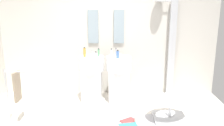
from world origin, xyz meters
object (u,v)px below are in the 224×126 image
(pedestal_sink_right, at_px, (119,77))
(lounge_chair, at_px, (171,101))
(soap_bottle_clear, at_px, (112,53))
(soap_bottle_white, at_px, (96,55))
(magazine_red, at_px, (128,121))
(pedestal_sink_left, at_px, (92,77))
(coffee_mug, at_px, (137,119))
(soap_bottle_green, at_px, (99,52))
(magazine_teal, at_px, (128,126))
(shower_column, at_px, (171,47))
(soap_bottle_grey, at_px, (116,52))
(soap_bottle_blue, at_px, (118,54))
(soap_bottle_amber, at_px, (85,52))
(towel_rack, at_px, (15,88))

(pedestal_sink_right, distance_m, lounge_chair, 1.22)
(soap_bottle_clear, xyz_separation_m, soap_bottle_white, (-0.31, -0.03, -0.03))
(magazine_red, bearing_deg, pedestal_sink_left, 91.71)
(coffee_mug, distance_m, soap_bottle_green, 1.57)
(magazine_teal, distance_m, magazine_red, 0.17)
(shower_column, bearing_deg, soap_bottle_grey, -167.87)
(soap_bottle_blue, bearing_deg, coffee_mug, -67.96)
(pedestal_sink_left, height_order, soap_bottle_green, soap_bottle_green)
(pedestal_sink_right, height_order, magazine_red, pedestal_sink_right)
(pedestal_sink_right, distance_m, soap_bottle_green, 0.65)
(magazine_teal, distance_m, soap_bottle_blue, 1.40)
(coffee_mug, relative_size, soap_bottle_green, 0.65)
(soap_bottle_amber, bearing_deg, coffee_mug, -42.68)
(pedestal_sink_left, xyz_separation_m, soap_bottle_grey, (0.49, 0.16, 0.49))
(towel_rack, distance_m, magazine_red, 1.96)
(lounge_chair, xyz_separation_m, soap_bottle_blue, (-0.91, 0.70, 0.67))
(pedestal_sink_left, distance_m, pedestal_sink_right, 0.55)
(soap_bottle_amber, distance_m, soap_bottle_grey, 0.65)
(soap_bottle_amber, bearing_deg, soap_bottle_blue, -8.43)
(pedestal_sink_left, relative_size, soap_bottle_amber, 5.31)
(pedestal_sink_left, xyz_separation_m, shower_column, (1.68, 0.42, 0.56))
(magazine_teal, bearing_deg, soap_bottle_amber, 116.03)
(pedestal_sink_right, bearing_deg, magazine_teal, -82.14)
(magazine_teal, relative_size, coffee_mug, 2.90)
(magazine_teal, relative_size, soap_bottle_grey, 1.97)
(soap_bottle_green, bearing_deg, soap_bottle_amber, -159.17)
(coffee_mug, height_order, soap_bottle_amber, soap_bottle_amber)
(soap_bottle_blue, relative_size, soap_bottle_white, 1.32)
(lounge_chair, height_order, soap_bottle_blue, soap_bottle_blue)
(lounge_chair, distance_m, coffee_mug, 0.66)
(magazine_red, height_order, soap_bottle_blue, soap_bottle_blue)
(magazine_teal, height_order, soap_bottle_blue, soap_bottle_blue)
(magazine_teal, xyz_separation_m, soap_bottle_blue, (-0.18, 0.96, 1.00))
(soap_bottle_blue, distance_m, soap_bottle_grey, 0.30)
(soap_bottle_amber, distance_m, soap_bottle_blue, 0.67)
(shower_column, relative_size, lounge_chair, 1.86)
(pedestal_sink_left, relative_size, soap_bottle_blue, 6.51)
(shower_column, distance_m, towel_rack, 3.19)
(soap_bottle_amber, bearing_deg, lounge_chair, -26.83)
(magazine_teal, height_order, soap_bottle_clear, soap_bottle_clear)
(pedestal_sink_right, xyz_separation_m, soap_bottle_clear, (-0.15, -0.07, 0.50))
(magazine_teal, relative_size, soap_bottle_white, 2.45)
(towel_rack, height_order, soap_bottle_clear, soap_bottle_clear)
(shower_column, bearing_deg, pedestal_sink_right, -159.63)
(soap_bottle_blue, bearing_deg, towel_rack, -152.91)
(soap_bottle_green, relative_size, soap_bottle_clear, 0.89)
(soap_bottle_green, height_order, soap_bottle_clear, soap_bottle_clear)
(soap_bottle_white, bearing_deg, soap_bottle_blue, -4.34)
(soap_bottle_clear, bearing_deg, soap_bottle_blue, -28.69)
(towel_rack, height_order, soap_bottle_grey, soap_bottle_grey)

